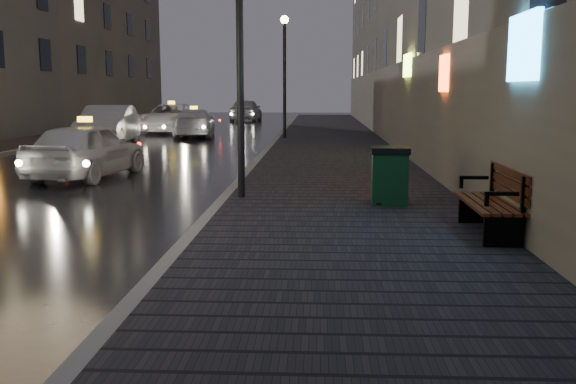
# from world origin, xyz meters

# --- Properties ---
(ground) EXTENTS (120.00, 120.00, 0.00)m
(ground) POSITION_xyz_m (0.00, 0.00, 0.00)
(ground) COLOR black
(ground) RESTS_ON ground
(sidewalk) EXTENTS (4.60, 58.00, 0.15)m
(sidewalk) POSITION_xyz_m (3.90, 21.00, 0.07)
(sidewalk) COLOR black
(sidewalk) RESTS_ON ground
(curb) EXTENTS (0.20, 58.00, 0.15)m
(curb) POSITION_xyz_m (1.50, 21.00, 0.07)
(curb) COLOR slate
(curb) RESTS_ON ground
(sidewalk_far) EXTENTS (2.40, 58.00, 0.15)m
(sidewalk_far) POSITION_xyz_m (-8.70, 21.00, 0.07)
(sidewalk_far) COLOR black
(sidewalk_far) RESTS_ON ground
(curb_far) EXTENTS (0.20, 58.00, 0.15)m
(curb_far) POSITION_xyz_m (-7.40, 21.00, 0.07)
(curb_far) COLOR slate
(curb_far) RESTS_ON ground
(building_far_c) EXTENTS (6.00, 22.00, 11.00)m
(building_far_c) POSITION_xyz_m (-13.50, 39.00, 5.50)
(building_far_c) COLOR #6B6051
(building_far_c) RESTS_ON ground
(lamp_near) EXTENTS (0.36, 0.36, 5.28)m
(lamp_near) POSITION_xyz_m (1.85, 6.00, 3.49)
(lamp_near) COLOR black
(lamp_near) RESTS_ON sidewalk
(lamp_far) EXTENTS (0.36, 0.36, 5.28)m
(lamp_far) POSITION_xyz_m (1.85, 22.00, 3.49)
(lamp_far) COLOR black
(lamp_far) RESTS_ON sidewalk
(bench) EXTENTS (0.67, 1.92, 0.98)m
(bench) POSITION_xyz_m (5.93, 2.88, 0.64)
(bench) COLOR black
(bench) RESTS_ON sidewalk
(trash_bin) EXTENTS (0.72, 0.72, 1.06)m
(trash_bin) POSITION_xyz_m (4.67, 5.37, 0.69)
(trash_bin) COLOR black
(trash_bin) RESTS_ON sidewalk
(taxi_near) EXTENTS (2.22, 4.40, 1.44)m
(taxi_near) POSITION_xyz_m (-2.58, 9.68, 0.72)
(taxi_near) COLOR silver
(taxi_near) RESTS_ON ground
(car_left_mid) EXTENTS (2.20, 5.09, 1.63)m
(car_left_mid) POSITION_xyz_m (-5.24, 19.46, 0.82)
(car_left_mid) COLOR #A1A1A9
(car_left_mid) RESTS_ON ground
(taxi_mid) EXTENTS (2.48, 4.86, 1.35)m
(taxi_mid) POSITION_xyz_m (-2.67, 24.45, 0.67)
(taxi_mid) COLOR silver
(taxi_mid) RESTS_ON ground
(taxi_far) EXTENTS (2.93, 5.70, 1.54)m
(taxi_far) POSITION_xyz_m (-4.53, 27.84, 0.77)
(taxi_far) COLOR white
(taxi_far) RESTS_ON ground
(car_far) EXTENTS (2.09, 4.88, 1.64)m
(car_far) POSITION_xyz_m (-1.96, 40.53, 0.82)
(car_far) COLOR #929299
(car_far) RESTS_ON ground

